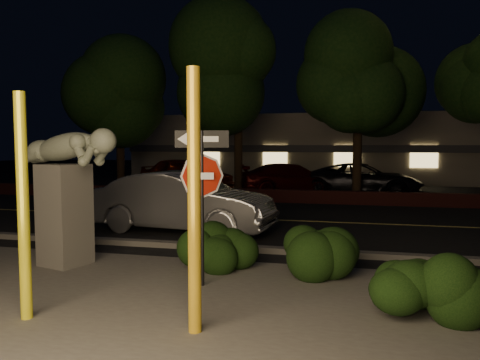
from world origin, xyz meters
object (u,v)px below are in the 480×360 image
at_px(sculpture, 65,182).
at_px(parked_car_darkred, 292,179).
at_px(signpost, 202,176).
at_px(silver_sedan, 183,202).
at_px(parked_car_dark, 362,179).
at_px(yellow_pole_right, 194,203).
at_px(parked_car_red, 186,174).
at_px(yellow_pole_left, 23,208).

xyz_separation_m(sculpture, parked_car_darkred, (2.47, 13.27, -0.85)).
distance_m(signpost, sculpture, 2.91).
xyz_separation_m(signpost, parked_car_darkred, (-0.36, 13.91, -1.05)).
height_order(silver_sedan, parked_car_dark, silver_sedan).
relative_size(yellow_pole_right, parked_car_red, 0.65).
bearing_deg(yellow_pole_right, silver_sedan, 111.75).
xyz_separation_m(yellow_pole_left, sculpture, (-1.08, 2.49, 0.11)).
xyz_separation_m(signpost, parked_car_red, (-5.44, 14.06, -0.92)).
distance_m(yellow_pole_right, parked_car_darkred, 15.70).
xyz_separation_m(sculpture, parked_car_dark, (5.50, 13.68, -0.84)).
relative_size(yellow_pole_left, yellow_pole_right, 0.93).
distance_m(silver_sedan, parked_car_red, 10.35).
bearing_deg(sculpture, parked_car_darkred, 95.48).
distance_m(yellow_pole_right, parked_car_dark, 16.24).
xyz_separation_m(yellow_pole_left, parked_car_dark, (4.41, 16.17, -0.73)).
bearing_deg(yellow_pole_left, silver_sedan, 91.82).
xyz_separation_m(yellow_pole_left, parked_car_darkred, (1.38, 15.76, -0.75)).
relative_size(yellow_pole_right, signpost, 1.27).
distance_m(yellow_pole_left, parked_car_red, 16.35).
height_order(yellow_pole_left, parked_car_darkred, yellow_pole_left).
relative_size(yellow_pole_left, sculpture, 1.15).
bearing_deg(signpost, parked_car_red, 97.15).
bearing_deg(parked_car_darkred, yellow_pole_left, 152.86).
distance_m(signpost, silver_sedan, 4.84).
bearing_deg(parked_car_red, sculpture, -148.25).
bearing_deg(silver_sedan, yellow_pole_left, -172.58).
bearing_deg(parked_car_red, yellow_pole_left, -146.19).
relative_size(parked_car_darkred, parked_car_dark, 0.94).
height_order(sculpture, parked_car_darkred, sculpture).
distance_m(sculpture, silver_sedan, 3.87).
xyz_separation_m(signpost, silver_sedan, (-1.94, 4.32, -0.97)).
relative_size(signpost, parked_car_dark, 0.48).
xyz_separation_m(yellow_pole_right, signpost, (-0.48, 1.75, 0.18)).
distance_m(yellow_pole_right, silver_sedan, 6.58).
bearing_deg(sculpture, signpost, 3.23).
relative_size(silver_sedan, parked_car_red, 0.97).
xyz_separation_m(yellow_pole_left, yellow_pole_right, (2.23, 0.10, 0.11)).
xyz_separation_m(silver_sedan, parked_car_dark, (4.61, 10.00, -0.06)).
bearing_deg(parked_car_red, signpost, -138.11).
relative_size(signpost, silver_sedan, 0.52).
xyz_separation_m(parked_car_darkred, parked_car_dark, (3.03, 0.41, 0.01)).
bearing_deg(parked_car_dark, parked_car_red, 96.81).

